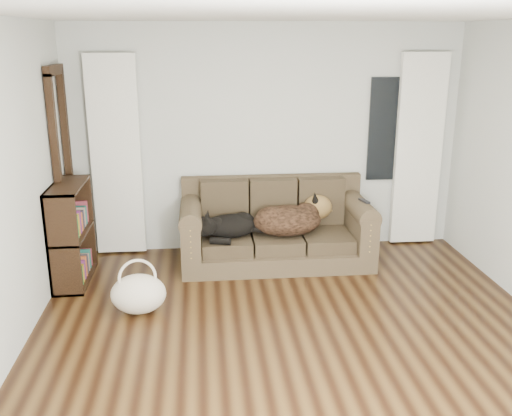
{
  "coord_description": "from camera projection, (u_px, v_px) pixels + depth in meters",
  "views": [
    {
      "loc": [
        -0.75,
        -3.98,
        2.45
      ],
      "look_at": [
        -0.2,
        1.6,
        0.75
      ],
      "focal_mm": 40.0,
      "sensor_mm": 36.0,
      "label": 1
    }
  ],
  "objects": [
    {
      "name": "window_pane",
      "position": [
        390.0,
        129.0,
        6.65
      ],
      "size": [
        0.5,
        0.03,
        1.2
      ],
      "primitive_type": "cube",
      "color": "black",
      "rests_on": "wall_back"
    },
    {
      "name": "curtain_right",
      "position": [
        418.0,
        151.0,
        6.71
      ],
      "size": [
        0.55,
        0.08,
        2.25
      ],
      "primitive_type": "cube",
      "color": "white",
      "rests_on": "ground"
    },
    {
      "name": "curtain_left",
      "position": [
        116.0,
        157.0,
        6.38
      ],
      "size": [
        0.55,
        0.08,
        2.25
      ],
      "primitive_type": "cube",
      "color": "white",
      "rests_on": "ground"
    },
    {
      "name": "floor",
      "position": [
        301.0,
        354.0,
        4.57
      ],
      "size": [
        5.0,
        5.0,
        0.0
      ],
      "primitive_type": "plane",
      "color": "black",
      "rests_on": "ground"
    },
    {
      "name": "tv_remote",
      "position": [
        364.0,
        201.0,
        6.18
      ],
      "size": [
        0.09,
        0.18,
        0.02
      ],
      "primitive_type": "cube",
      "rotation": [
        0.0,
        0.0,
        0.24
      ],
      "color": "black",
      "rests_on": "sofa"
    },
    {
      "name": "dog_shepherd",
      "position": [
        291.0,
        221.0,
        6.29
      ],
      "size": [
        0.85,
        0.65,
        0.35
      ],
      "primitive_type": "ellipsoid",
      "rotation": [
        0.0,
        0.0,
        3.25
      ],
      "color": "black",
      "rests_on": "sofa"
    },
    {
      "name": "sofa",
      "position": [
        276.0,
        224.0,
        6.32
      ],
      "size": [
        2.08,
        0.9,
        0.85
      ],
      "primitive_type": "cube",
      "color": "#3A3126",
      "rests_on": "floor"
    },
    {
      "name": "ceiling",
      "position": [
        310.0,
        12.0,
        3.81
      ],
      "size": [
        5.0,
        5.0,
        0.0
      ],
      "primitive_type": "plane",
      "color": "white",
      "rests_on": "ground"
    },
    {
      "name": "wall_back",
      "position": [
        266.0,
        140.0,
        6.57
      ],
      "size": [
        4.5,
        0.04,
        2.6
      ],
      "primitive_type": "cube",
      "color": "beige",
      "rests_on": "ground"
    },
    {
      "name": "dog_black_lab",
      "position": [
        227.0,
        226.0,
        6.16
      ],
      "size": [
        0.66,
        0.51,
        0.25
      ],
      "primitive_type": "ellipsoid",
      "rotation": [
        0.0,
        0.0,
        0.18
      ],
      "color": "black",
      "rests_on": "sofa"
    },
    {
      "name": "tote_bag",
      "position": [
        139.0,
        296.0,
        5.22
      ],
      "size": [
        0.56,
        0.46,
        0.37
      ],
      "primitive_type": "ellipsoid",
      "rotation": [
        0.0,
        0.0,
        -0.14
      ],
      "color": "beige",
      "rests_on": "floor"
    },
    {
      "name": "door_casing",
      "position": [
        64.0,
        174.0,
        6.01
      ],
      "size": [
        0.07,
        0.6,
        2.1
      ],
      "primitive_type": "cube",
      "color": "black",
      "rests_on": "ground"
    },
    {
      "name": "bookshelf",
      "position": [
        72.0,
        235.0,
        5.81
      ],
      "size": [
        0.41,
        0.86,
        1.03
      ],
      "primitive_type": "cube",
      "rotation": [
        0.0,
        0.0,
        0.12
      ],
      "color": "black",
      "rests_on": "floor"
    }
  ]
}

